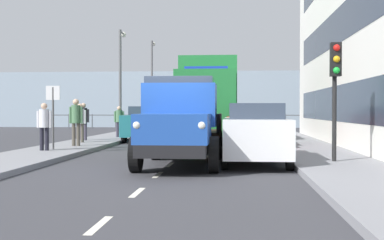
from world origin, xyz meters
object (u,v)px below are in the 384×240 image
lorry_cargo_green (210,98)px  car_red_kerbside_1 (249,126)px  car_teal_oppositeside_0 (148,123)px  pedestrian_with_bag (44,123)px  pedestrian_strolling (80,120)px  car_grey_oppositeside_2 (175,119)px  traffic_light_near (335,76)px  car_navy_oppositeside_1 (163,121)px  lamp_post_far (152,76)px  truck_vintage_blue (180,123)px  lamp_post_promenade (121,72)px  car_maroon_kerbside_2 (245,123)px  pedestrian_in_dark_coat (83,118)px  street_sign (53,106)px  pedestrian_couple_a (76,118)px  car_white_kerbside_near (255,133)px  pedestrian_by_lamp (119,119)px

lorry_cargo_green → car_red_kerbside_1: size_ratio=1.87×
car_red_kerbside_1 → car_teal_oppositeside_0: size_ratio=1.01×
pedestrian_with_bag → pedestrian_strolling: 4.36m
car_grey_oppositeside_2 → pedestrian_strolling: 14.71m
traffic_light_near → car_navy_oppositeside_1: bearing=-66.7°
pedestrian_strolling → lamp_post_far: size_ratio=0.24×
pedestrian_strolling → car_red_kerbside_1: bearing=170.9°
truck_vintage_blue → car_teal_oppositeside_0: truck_vintage_blue is taller
truck_vintage_blue → lamp_post_promenade: lamp_post_promenade is taller
car_teal_oppositeside_0 → lamp_post_promenade: (2.21, -3.79, 2.83)m
car_maroon_kerbside_2 → pedestrian_with_bag: bearing=52.1°
lorry_cargo_green → pedestrian_in_dark_coat: size_ratio=4.78×
pedestrian_in_dark_coat → street_sign: bearing=95.7°
car_maroon_kerbside_2 → car_grey_oppositeside_2: size_ratio=1.12×
pedestrian_couple_a → pedestrian_with_bag: bearing=80.0°
truck_vintage_blue → traffic_light_near: 4.38m
car_maroon_kerbside_2 → car_navy_oppositeside_1: size_ratio=1.00×
pedestrian_strolling → street_sign: size_ratio=0.74×
pedestrian_couple_a → car_navy_oppositeside_1: bearing=-100.0°
pedestrian_with_bag → traffic_light_near: 9.80m
pedestrian_in_dark_coat → lamp_post_promenade: size_ratio=0.29×
lorry_cargo_green → lamp_post_far: size_ratio=1.18×
car_red_kerbside_1 → pedestrian_strolling: pedestrian_strolling is taller
lamp_post_promenade → pedestrian_with_bag: bearing=89.5°
car_teal_oppositeside_0 → lamp_post_far: size_ratio=0.63×
pedestrian_with_bag → pedestrian_in_dark_coat: bearing=-86.1°
traffic_light_near → car_teal_oppositeside_0: bearing=-57.0°
car_white_kerbside_near → car_red_kerbside_1: bearing=-90.0°
car_teal_oppositeside_0 → car_grey_oppositeside_2: bearing=-90.0°
pedestrian_by_lamp → lamp_post_far: (0.67, -14.72, 3.18)m
car_grey_oppositeside_2 → street_sign: size_ratio=1.75×
car_grey_oppositeside_2 → pedestrian_with_bag: pedestrian_with_bag is taller
lorry_cargo_green → street_sign: bearing=48.0°
pedestrian_with_bag → car_maroon_kerbside_2: bearing=-127.9°
pedestrian_by_lamp → traffic_light_near: 14.56m
car_maroon_kerbside_2 → pedestrian_with_bag: 11.57m
truck_vintage_blue → car_grey_oppositeside_2: bearing=-82.9°
lorry_cargo_green → car_teal_oppositeside_0: lorry_cargo_green is taller
pedestrian_in_dark_coat → lamp_post_far: 17.81m
street_sign → lamp_post_far: bearing=-89.5°
car_navy_oppositeside_1 → pedestrian_by_lamp: bearing=69.3°
street_sign → pedestrian_by_lamp: bearing=-93.4°
pedestrian_by_lamp → truck_vintage_blue: bearing=110.4°
pedestrian_in_dark_coat → lamp_post_far: bearing=-91.1°
pedestrian_couple_a → pedestrian_by_lamp: (-0.23, -6.41, -0.15)m
car_teal_oppositeside_0 → pedestrian_with_bag: pedestrian_with_bag is taller
car_navy_oppositeside_1 → pedestrian_couple_a: bearing=80.0°
pedestrian_strolling → street_sign: street_sign is taller
car_red_kerbside_1 → pedestrian_by_lamp: pedestrian_by_lamp is taller
car_grey_oppositeside_2 → pedestrian_in_dark_coat: bearing=78.3°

